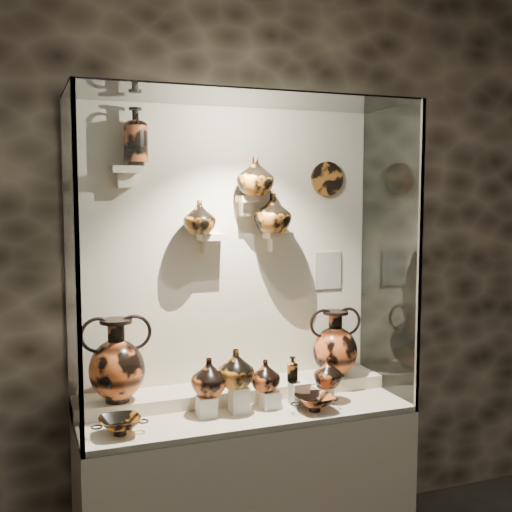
{
  "coord_description": "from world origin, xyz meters",
  "views": [
    {
      "loc": [
        -1.08,
        -0.84,
        1.93
      ],
      "look_at": [
        0.06,
        2.18,
        1.61
      ],
      "focal_mm": 45.0,
      "sensor_mm": 36.0,
      "label": 1
    }
  ],
  "objects_px": {
    "amphora_left": "(117,360)",
    "jug_e": "(328,372)",
    "jug_b": "(236,368)",
    "kylix_right": "(314,401)",
    "ovoid_vase_a": "(200,217)",
    "ovoid_vase_b": "(255,176)",
    "jug_a": "(209,377)",
    "ovoid_vase_c": "(273,213)",
    "lekythos_small": "(292,368)",
    "lekythos_tall": "(136,133)",
    "amphora_right": "(335,343)",
    "kylix_left": "(120,424)",
    "jug_c": "(265,375)"
  },
  "relations": [
    {
      "from": "jug_c",
      "to": "kylix_right",
      "type": "bearing_deg",
      "value": -29.81
    },
    {
      "from": "lekythos_small",
      "to": "ovoid_vase_a",
      "type": "distance_m",
      "value": 0.92
    },
    {
      "from": "amphora_right",
      "to": "lekythos_small",
      "type": "height_order",
      "value": "amphora_right"
    },
    {
      "from": "kylix_right",
      "to": "ovoid_vase_a",
      "type": "relative_size",
      "value": 1.4
    },
    {
      "from": "jug_e",
      "to": "kylix_right",
      "type": "xyz_separation_m",
      "value": [
        -0.13,
        -0.11,
        -0.11
      ]
    },
    {
      "from": "jug_a",
      "to": "lekythos_small",
      "type": "height_order",
      "value": "jug_a"
    },
    {
      "from": "lekythos_small",
      "to": "ovoid_vase_a",
      "type": "xyz_separation_m",
      "value": [
        -0.42,
        0.25,
        0.78
      ]
    },
    {
      "from": "lekythos_small",
      "to": "lekythos_tall",
      "type": "height_order",
      "value": "lekythos_tall"
    },
    {
      "from": "lekythos_small",
      "to": "ovoid_vase_c",
      "type": "distance_m",
      "value": 0.83
    },
    {
      "from": "amphora_right",
      "to": "kylix_left",
      "type": "height_order",
      "value": "amphora_right"
    },
    {
      "from": "amphora_left",
      "to": "jug_b",
      "type": "height_order",
      "value": "amphora_left"
    },
    {
      "from": "jug_b",
      "to": "jug_c",
      "type": "height_order",
      "value": "jug_b"
    },
    {
      "from": "amphora_left",
      "to": "jug_e",
      "type": "relative_size",
      "value": 2.66
    },
    {
      "from": "ovoid_vase_c",
      "to": "ovoid_vase_b",
      "type": "bearing_deg",
      "value": 178.55
    },
    {
      "from": "amphora_left",
      "to": "jug_a",
      "type": "distance_m",
      "value": 0.46
    },
    {
      "from": "lekythos_tall",
      "to": "ovoid_vase_c",
      "type": "distance_m",
      "value": 0.83
    },
    {
      "from": "amphora_right",
      "to": "kylix_right",
      "type": "height_order",
      "value": "amphora_right"
    },
    {
      "from": "jug_c",
      "to": "kylix_right",
      "type": "relative_size",
      "value": 0.65
    },
    {
      "from": "amphora_left",
      "to": "jug_e",
      "type": "height_order",
      "value": "amphora_left"
    },
    {
      "from": "ovoid_vase_c",
      "to": "jug_e",
      "type": "bearing_deg",
      "value": -49.91
    },
    {
      "from": "lekythos_tall",
      "to": "amphora_right",
      "type": "bearing_deg",
      "value": -14.5
    },
    {
      "from": "jug_c",
      "to": "kylix_right",
      "type": "height_order",
      "value": "jug_c"
    },
    {
      "from": "amphora_left",
      "to": "jug_b",
      "type": "relative_size",
      "value": 2.15
    },
    {
      "from": "kylix_right",
      "to": "amphora_right",
      "type": "bearing_deg",
      "value": 40.55
    },
    {
      "from": "jug_e",
      "to": "kylix_right",
      "type": "bearing_deg",
      "value": -143.49
    },
    {
      "from": "jug_c",
      "to": "kylix_left",
      "type": "xyz_separation_m",
      "value": [
        -0.76,
        -0.11,
        -0.12
      ]
    },
    {
      "from": "jug_e",
      "to": "ovoid_vase_a",
      "type": "height_order",
      "value": "ovoid_vase_a"
    },
    {
      "from": "jug_e",
      "to": "kylix_right",
      "type": "relative_size",
      "value": 0.63
    },
    {
      "from": "amphora_left",
      "to": "kylix_left",
      "type": "bearing_deg",
      "value": -83.4
    },
    {
      "from": "jug_e",
      "to": "lekythos_small",
      "type": "bearing_deg",
      "value": 171.45
    },
    {
      "from": "ovoid_vase_c",
      "to": "amphora_right",
      "type": "bearing_deg",
      "value": -7.87
    },
    {
      "from": "lekythos_tall",
      "to": "ovoid_vase_c",
      "type": "xyz_separation_m",
      "value": [
        0.73,
        -0.04,
        -0.41
      ]
    },
    {
      "from": "amphora_left",
      "to": "ovoid_vase_c",
      "type": "height_order",
      "value": "ovoid_vase_c"
    },
    {
      "from": "kylix_right",
      "to": "ovoid_vase_b",
      "type": "xyz_separation_m",
      "value": [
        -0.18,
        0.36,
        1.14
      ]
    },
    {
      "from": "jug_c",
      "to": "ovoid_vase_a",
      "type": "distance_m",
      "value": 0.88
    },
    {
      "from": "kylix_left",
      "to": "amphora_right",
      "type": "bearing_deg",
      "value": 31.05
    },
    {
      "from": "ovoid_vase_a",
      "to": "ovoid_vase_b",
      "type": "height_order",
      "value": "ovoid_vase_b"
    },
    {
      "from": "amphora_left",
      "to": "kylix_right",
      "type": "distance_m",
      "value": 1.01
    },
    {
      "from": "jug_a",
      "to": "ovoid_vase_a",
      "type": "xyz_separation_m",
      "value": [
        0.03,
        0.24,
        0.78
      ]
    },
    {
      "from": "amphora_left",
      "to": "kylix_right",
      "type": "bearing_deg",
      "value": -4.51
    },
    {
      "from": "kylix_right",
      "to": "ovoid_vase_a",
      "type": "bearing_deg",
      "value": 134.55
    },
    {
      "from": "amphora_right",
      "to": "kylix_right",
      "type": "xyz_separation_m",
      "value": [
        -0.28,
        -0.31,
        -0.21
      ]
    },
    {
      "from": "lekythos_small",
      "to": "kylix_left",
      "type": "distance_m",
      "value": 0.92
    },
    {
      "from": "jug_e",
      "to": "jug_c",
      "type": "bearing_deg",
      "value": 171.81
    },
    {
      "from": "amphora_right",
      "to": "kylix_left",
      "type": "xyz_separation_m",
      "value": [
        -1.25,
        -0.29,
        -0.21
      ]
    },
    {
      "from": "amphora_left",
      "to": "kylix_left",
      "type": "distance_m",
      "value": 0.35
    },
    {
      "from": "amphora_right",
      "to": "ovoid_vase_a",
      "type": "relative_size",
      "value": 2.12
    },
    {
      "from": "ovoid_vase_a",
      "to": "lekythos_tall",
      "type": "bearing_deg",
      "value": -160.05
    },
    {
      "from": "jug_a",
      "to": "lekythos_tall",
      "type": "xyz_separation_m",
      "value": [
        -0.3,
        0.26,
        1.21
      ]
    },
    {
      "from": "ovoid_vase_a",
      "to": "ovoid_vase_b",
      "type": "relative_size",
      "value": 0.86
    }
  ]
}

